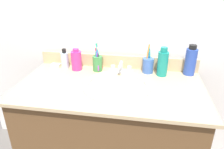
% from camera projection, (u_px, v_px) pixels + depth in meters
% --- Properties ---
extents(vanity_cabinet, '(1.06, 0.54, 0.71)m').
position_uv_depth(vanity_cabinet, '(110.00, 135.00, 1.40)').
color(vanity_cabinet, brown).
rests_on(vanity_cabinet, ground_plane).
extents(countertop, '(1.10, 0.59, 0.02)m').
position_uv_depth(countertop, '(110.00, 87.00, 1.25)').
color(countertop, '#D1B284').
rests_on(countertop, vanity_cabinet).
extents(backsplash, '(1.10, 0.02, 0.09)m').
position_uv_depth(backsplash, '(117.00, 61.00, 1.48)').
color(backsplash, '#D1B284').
rests_on(backsplash, countertop).
extents(back_wall, '(2.20, 0.04, 1.30)m').
position_uv_depth(back_wall, '(118.00, 73.00, 1.58)').
color(back_wall, white).
rests_on(back_wall, ground_plane).
extents(sink_basin, '(0.39, 0.39, 0.11)m').
position_uv_depth(sink_basin, '(117.00, 91.00, 1.24)').
color(sink_basin, white).
rests_on(sink_basin, countertop).
extents(faucet, '(0.16, 0.10, 0.08)m').
position_uv_depth(faucet, '(121.00, 69.00, 1.40)').
color(faucet, silver).
rests_on(faucet, countertop).
extents(bottle_mouthwash_teal, '(0.07, 0.07, 0.19)m').
position_uv_depth(bottle_mouthwash_teal, '(163.00, 63.00, 1.34)').
color(bottle_mouthwash_teal, teal).
rests_on(bottle_mouthwash_teal, countertop).
extents(bottle_gel_clear, '(0.05, 0.05, 0.14)m').
position_uv_depth(bottle_gel_clear, '(65.00, 60.00, 1.46)').
color(bottle_gel_clear, silver).
rests_on(bottle_gel_clear, countertop).
extents(bottle_shampoo_blue, '(0.07, 0.07, 0.20)m').
position_uv_depth(bottle_shampoo_blue, '(191.00, 61.00, 1.35)').
color(bottle_shampoo_blue, '#2D4CB2').
rests_on(bottle_shampoo_blue, countertop).
extents(bottle_soap_pink, '(0.07, 0.07, 0.15)m').
position_uv_depth(bottle_soap_pink, '(76.00, 60.00, 1.43)').
color(bottle_soap_pink, '#D8338C').
rests_on(bottle_soap_pink, countertop).
extents(cup_blue_plastic, '(0.07, 0.07, 0.19)m').
position_uv_depth(cup_blue_plastic, '(148.00, 65.00, 1.39)').
color(cup_blue_plastic, '#3F66B7').
rests_on(cup_blue_plastic, countertop).
extents(cup_green, '(0.07, 0.08, 0.19)m').
position_uv_depth(cup_green, '(97.00, 62.00, 1.42)').
color(cup_green, '#3F8C47').
rests_on(cup_green, countertop).
extents(soap_bar, '(0.06, 0.04, 0.02)m').
position_uv_depth(soap_bar, '(56.00, 65.00, 1.49)').
color(soap_bar, white).
rests_on(soap_bar, countertop).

